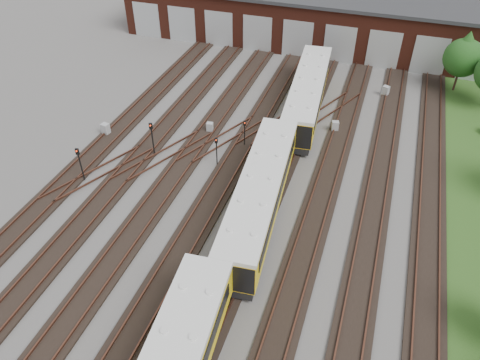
% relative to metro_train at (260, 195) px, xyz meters
% --- Properties ---
extents(ground, '(120.00, 120.00, 0.00)m').
position_rel_metro_train_xyz_m(ground, '(-2.00, -5.45, -2.02)').
color(ground, '#494644').
rests_on(ground, ground).
extents(track_network, '(30.40, 70.00, 0.33)m').
position_rel_metro_train_xyz_m(track_network, '(-2.17, -4.86, -1.91)').
color(track_network, black).
rests_on(track_network, ground).
extents(maintenance_shed, '(51.00, 12.50, 6.35)m').
position_rel_metro_train_xyz_m(maintenance_shed, '(-2.01, 34.52, 1.19)').
color(maintenance_shed, '#4F1E13').
rests_on(maintenance_shed, ground).
extents(metro_train, '(4.22, 48.12, 3.29)m').
position_rel_metro_train_xyz_m(metro_train, '(0.00, 0.00, 0.00)').
color(metro_train, black).
rests_on(metro_train, ground).
extents(signal_mast_0, '(0.30, 0.28, 3.11)m').
position_rel_metro_train_xyz_m(signal_mast_0, '(-14.78, -0.54, -0.01)').
color(signal_mast_0, black).
rests_on(signal_mast_0, ground).
extents(signal_mast_1, '(0.30, 0.29, 3.28)m').
position_rel_metro_train_xyz_m(signal_mast_1, '(-10.93, 4.43, 0.09)').
color(signal_mast_1, black).
rests_on(signal_mast_1, ground).
extents(signal_mast_2, '(0.27, 0.26, 2.79)m').
position_rel_metro_train_xyz_m(signal_mast_2, '(-5.22, 4.81, -0.22)').
color(signal_mast_2, black).
rests_on(signal_mast_2, ground).
extents(signal_mast_3, '(0.26, 0.25, 2.63)m').
position_rel_metro_train_xyz_m(signal_mast_3, '(-3.92, 8.29, -0.32)').
color(signal_mast_3, black).
rests_on(signal_mast_3, ground).
extents(relay_cabinet_0, '(0.79, 0.71, 1.14)m').
position_rel_metro_train_xyz_m(relay_cabinet_0, '(-16.69, 5.99, -1.45)').
color(relay_cabinet_0, '#A4A6A9').
rests_on(relay_cabinet_0, ground).
extents(relay_cabinet_1, '(0.66, 0.58, 0.98)m').
position_rel_metro_train_xyz_m(relay_cabinet_1, '(-7.72, 9.49, -1.53)').
color(relay_cabinet_1, '#A4A6A9').
rests_on(relay_cabinet_1, ground).
extents(relay_cabinet_2, '(0.57, 0.49, 0.89)m').
position_rel_metro_train_xyz_m(relay_cabinet_2, '(0.06, -2.98, -1.57)').
color(relay_cabinet_2, '#A4A6A9').
rests_on(relay_cabinet_2, ground).
extents(relay_cabinet_3, '(0.81, 0.75, 1.08)m').
position_rel_metro_train_xyz_m(relay_cabinet_3, '(7.14, 21.99, -1.48)').
color(relay_cabinet_3, '#A4A6A9').
rests_on(relay_cabinet_3, ground).
extents(relay_cabinet_4, '(0.74, 0.68, 1.04)m').
position_rel_metro_train_xyz_m(relay_cabinet_4, '(3.30, 13.38, -1.50)').
color(relay_cabinet_4, '#A4A6A9').
rests_on(relay_cabinet_4, ground).
extents(tree_0, '(3.94, 3.94, 6.53)m').
position_rel_metro_train_xyz_m(tree_0, '(14.00, 25.56, 2.18)').
color(tree_0, '#321E16').
rests_on(tree_0, ground).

